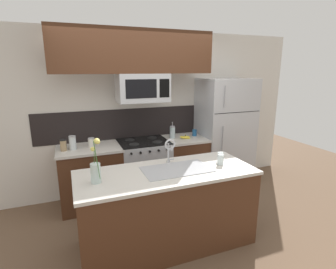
# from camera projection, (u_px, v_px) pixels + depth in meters

# --- Properties ---
(ground_plane) EXTENTS (10.00, 10.00, 0.00)m
(ground_plane) POSITION_uv_depth(u_px,v_px,m) (164.00, 225.00, 3.47)
(ground_plane) COLOR brown
(rear_partition) EXTENTS (5.20, 0.10, 2.60)m
(rear_partition) POSITION_uv_depth(u_px,v_px,m) (154.00, 112.00, 4.42)
(rear_partition) COLOR silver
(rear_partition) RESTS_ON ground
(splash_band) EXTENTS (3.15, 0.01, 0.48)m
(splash_band) POSITION_uv_depth(u_px,v_px,m) (138.00, 123.00, 4.30)
(splash_band) COLOR black
(splash_band) RESTS_ON rear_partition
(back_counter_left) EXTENTS (0.90, 0.65, 0.91)m
(back_counter_left) POSITION_uv_depth(u_px,v_px,m) (91.00, 177.00, 3.88)
(back_counter_left) COLOR #4C2B19
(back_counter_left) RESTS_ON ground
(back_counter_right) EXTENTS (0.68, 0.65, 0.91)m
(back_counter_right) POSITION_uv_depth(u_px,v_px,m) (184.00, 164.00, 4.42)
(back_counter_right) COLOR #4C2B19
(back_counter_right) RESTS_ON ground
(stove_range) EXTENTS (0.76, 0.64, 0.93)m
(stove_range) POSITION_uv_depth(u_px,v_px,m) (144.00, 169.00, 4.17)
(stove_range) COLOR #B7BABF
(stove_range) RESTS_ON ground
(microwave) EXTENTS (0.74, 0.40, 0.41)m
(microwave) POSITION_uv_depth(u_px,v_px,m) (143.00, 88.00, 3.84)
(microwave) COLOR #B7BABF
(upper_cabinet_band) EXTENTS (2.28, 0.34, 0.60)m
(upper_cabinet_band) POSITION_uv_depth(u_px,v_px,m) (134.00, 52.00, 3.65)
(upper_cabinet_band) COLOR #4C2B19
(refrigerator) EXTENTS (0.89, 0.74, 1.86)m
(refrigerator) POSITION_uv_depth(u_px,v_px,m) (224.00, 132.00, 4.59)
(refrigerator) COLOR #B7BABF
(refrigerator) RESTS_ON ground
(storage_jar_tall) EXTENTS (0.08, 0.08, 0.16)m
(storage_jar_tall) POSITION_uv_depth(u_px,v_px,m) (63.00, 145.00, 3.60)
(storage_jar_tall) COLOR #997F5B
(storage_jar_tall) RESTS_ON back_counter_left
(storage_jar_medium) EXTENTS (0.10, 0.10, 0.20)m
(storage_jar_medium) POSITION_uv_depth(u_px,v_px,m) (73.00, 143.00, 3.66)
(storage_jar_medium) COLOR silver
(storage_jar_medium) RESTS_ON back_counter_left
(storage_jar_short) EXTENTS (0.09, 0.09, 0.13)m
(storage_jar_short) POSITION_uv_depth(u_px,v_px,m) (91.00, 142.00, 3.79)
(storage_jar_short) COLOR silver
(storage_jar_short) RESTS_ON back_counter_left
(banana_bunch) EXTENTS (0.19, 0.12, 0.08)m
(banana_bunch) POSITION_uv_depth(u_px,v_px,m) (185.00, 137.00, 4.25)
(banana_bunch) COLOR yellow
(banana_bunch) RESTS_ON back_counter_right
(french_press) EXTENTS (0.09, 0.09, 0.27)m
(french_press) POSITION_uv_depth(u_px,v_px,m) (172.00, 132.00, 4.27)
(french_press) COLOR silver
(french_press) RESTS_ON back_counter_right
(coffee_tin) EXTENTS (0.08, 0.08, 0.11)m
(coffee_tin) POSITION_uv_depth(u_px,v_px,m) (195.00, 133.00, 4.41)
(coffee_tin) COLOR #1E5184
(coffee_tin) RESTS_ON back_counter_right
(island_counter) EXTENTS (1.98, 0.81, 0.91)m
(island_counter) POSITION_uv_depth(u_px,v_px,m) (167.00, 208.00, 3.01)
(island_counter) COLOR #4C2B19
(island_counter) RESTS_ON ground
(kitchen_sink) EXTENTS (0.76, 0.43, 0.16)m
(kitchen_sink) POSITION_uv_depth(u_px,v_px,m) (177.00, 175.00, 2.96)
(kitchen_sink) COLOR #ADAFB5
(kitchen_sink) RESTS_ON island_counter
(sink_faucet) EXTENTS (0.14, 0.14, 0.31)m
(sink_faucet) POSITION_uv_depth(u_px,v_px,m) (170.00, 148.00, 3.09)
(sink_faucet) COLOR #B7BABF
(sink_faucet) RESTS_ON island_counter
(drinking_glass) EXTENTS (0.07, 0.07, 0.12)m
(drinking_glass) POSITION_uv_depth(u_px,v_px,m) (221.00, 159.00, 3.09)
(drinking_glass) COLOR silver
(drinking_glass) RESTS_ON island_counter
(spare_glass) EXTENTS (0.07, 0.07, 0.11)m
(spare_glass) POSITION_uv_depth(u_px,v_px,m) (220.00, 157.00, 3.20)
(spare_glass) COLOR silver
(spare_glass) RESTS_ON island_counter
(flower_vase) EXTENTS (0.11, 0.17, 0.46)m
(flower_vase) POSITION_uv_depth(u_px,v_px,m) (96.00, 170.00, 2.58)
(flower_vase) COLOR silver
(flower_vase) RESTS_ON island_counter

